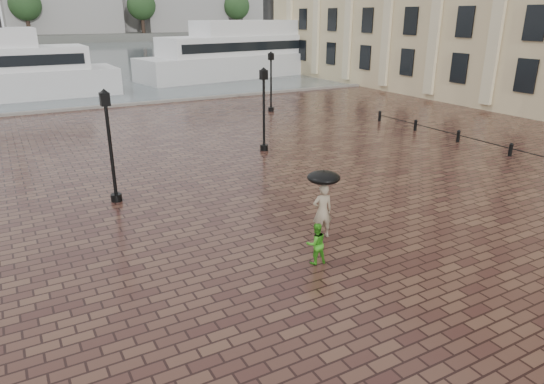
{
  "coord_description": "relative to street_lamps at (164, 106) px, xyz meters",
  "views": [
    {
      "loc": [
        -9.44,
        -9.23,
        7.19
      ],
      "look_at": [
        -1.78,
        4.5,
        1.4
      ],
      "focal_mm": 32.0,
      "sensor_mm": 36.0,
      "label": 1
    }
  ],
  "objects": [
    {
      "name": "umbrella",
      "position": [
        0.89,
        -14.38,
        -0.18
      ],
      "size": [
        1.1,
        1.1,
        1.2
      ],
      "color": "black",
      "rests_on": "ground"
    },
    {
      "name": "distant_skyline",
      "position": [
        49.64,
        132.5,
        7.13
      ],
      "size": [
        102.5,
        22.0,
        33.0
      ],
      "color": "gray",
      "rests_on": "ground"
    },
    {
      "name": "ground",
      "position": [
        1.5,
        -17.5,
        -2.33
      ],
      "size": [
        300.0,
        300.0,
        0.0
      ],
      "primitive_type": "plane",
      "color": "#331A17",
      "rests_on": "ground"
    },
    {
      "name": "bollard_row",
      "position": [
        15.5,
        -11.0,
        -1.93
      ],
      "size": [
        0.22,
        21.22,
        0.73
      ],
      "color": "black",
      "rests_on": "ground"
    },
    {
      "name": "far_shore",
      "position": [
        1.5,
        142.5,
        -1.33
      ],
      "size": [
        300.0,
        60.0,
        2.0
      ],
      "primitive_type": "cube",
      "color": "#4C4C47",
      "rests_on": "ground"
    },
    {
      "name": "child_pedestrian",
      "position": [
        -0.34,
        -15.83,
        -1.67
      ],
      "size": [
        0.71,
        0.6,
        1.32
      ],
      "primitive_type": "imported",
      "rotation": [
        0.0,
        0.0,
        2.97
      ],
      "color": "#38991C",
      "rests_on": "ground"
    },
    {
      "name": "far_trees",
      "position": [
        1.5,
        120.5,
        7.09
      ],
      "size": [
        188.0,
        8.0,
        13.5
      ],
      "color": "#2D2119",
      "rests_on": "ground"
    },
    {
      "name": "ferry_far",
      "position": [
        19.23,
        28.18,
        0.34
      ],
      "size": [
        27.73,
        10.34,
        8.88
      ],
      "rotation": [
        0.0,
        0.0,
        0.14
      ],
      "color": "silver",
      "rests_on": "ground"
    },
    {
      "name": "street_lamps",
      "position": [
        0.0,
        0.0,
        0.0
      ],
      "size": [
        21.44,
        14.44,
        4.4
      ],
      "color": "black",
      "rests_on": "ground"
    },
    {
      "name": "harbour_water",
      "position": [
        1.5,
        74.5,
        -2.33
      ],
      "size": [
        240.0,
        240.0,
        0.0
      ],
      "primitive_type": "plane",
      "color": "#4B565B",
      "rests_on": "ground"
    },
    {
      "name": "adult_pedestrian",
      "position": [
        0.89,
        -14.38,
        -1.38
      ],
      "size": [
        0.77,
        0.59,
        1.9
      ],
      "primitive_type": "imported",
      "rotation": [
        0.0,
        0.0,
        2.93
      ],
      "color": "gray",
      "rests_on": "ground"
    },
    {
      "name": "quay_edge",
      "position": [
        1.5,
        14.5,
        -2.33
      ],
      "size": [
        80.0,
        0.6,
        0.3
      ],
      "primitive_type": "cube",
      "color": "slate",
      "rests_on": "ground"
    }
  ]
}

